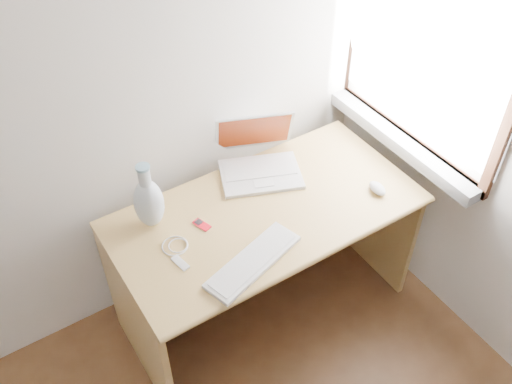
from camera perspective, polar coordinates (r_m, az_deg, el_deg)
window at (r=2.57m, az=16.30°, el=13.78°), size 0.11×0.99×1.10m
desk at (r=2.68m, az=-0.05°, el=-3.79°), size 1.35×0.68×0.72m
laptop at (r=2.64m, az=-0.09°, el=3.15°), size 0.44×0.43×0.25m
external_keyboard at (r=2.27m, az=-0.29°, el=-6.94°), size 0.46×0.25×0.02m
mouse at (r=2.61m, az=12.04°, el=0.37°), size 0.07×0.11×0.03m
ipod at (r=2.43m, az=-5.44°, el=-3.27°), size 0.06×0.09×0.01m
cable_coil at (r=2.36m, az=-8.10°, el=-5.36°), size 0.14×0.14×0.01m
remote at (r=2.30m, az=-7.58°, el=-7.03°), size 0.05×0.09×0.01m
vase at (r=2.38m, az=-10.68°, el=-0.94°), size 0.12×0.12×0.32m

